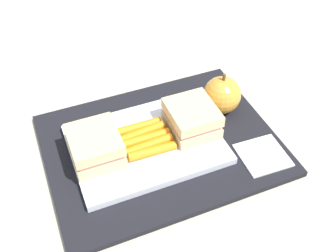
% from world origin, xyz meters
% --- Properties ---
extents(ground_plane, '(2.40, 2.40, 0.00)m').
position_xyz_m(ground_plane, '(0.00, 0.00, 0.00)').
color(ground_plane, '#B7AD99').
extents(lunchbag_mat, '(0.36, 0.28, 0.01)m').
position_xyz_m(lunchbag_mat, '(0.00, 0.00, 0.01)').
color(lunchbag_mat, black).
rests_on(lunchbag_mat, ground_plane).
extents(food_tray, '(0.23, 0.17, 0.01)m').
position_xyz_m(food_tray, '(-0.03, 0.00, 0.02)').
color(food_tray, white).
rests_on(food_tray, lunchbag_mat).
extents(sandwich_half_left, '(0.07, 0.08, 0.04)m').
position_xyz_m(sandwich_half_left, '(-0.10, 0.00, 0.04)').
color(sandwich_half_left, '#DBC189').
rests_on(sandwich_half_left, food_tray).
extents(sandwich_half_right, '(0.07, 0.08, 0.04)m').
position_xyz_m(sandwich_half_right, '(0.05, 0.00, 0.04)').
color(sandwich_half_right, '#DBC189').
rests_on(sandwich_half_right, food_tray).
extents(carrot_sticks_bundle, '(0.08, 0.07, 0.02)m').
position_xyz_m(carrot_sticks_bundle, '(-0.03, -0.00, 0.03)').
color(carrot_sticks_bundle, orange).
rests_on(carrot_sticks_bundle, food_tray).
extents(apple, '(0.06, 0.06, 0.08)m').
position_xyz_m(apple, '(0.12, 0.03, 0.04)').
color(apple, gold).
rests_on(apple, lunchbag_mat).
extents(paper_napkin, '(0.07, 0.07, 0.00)m').
position_xyz_m(paper_napkin, '(0.14, -0.09, 0.01)').
color(paper_napkin, white).
rests_on(paper_napkin, lunchbag_mat).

